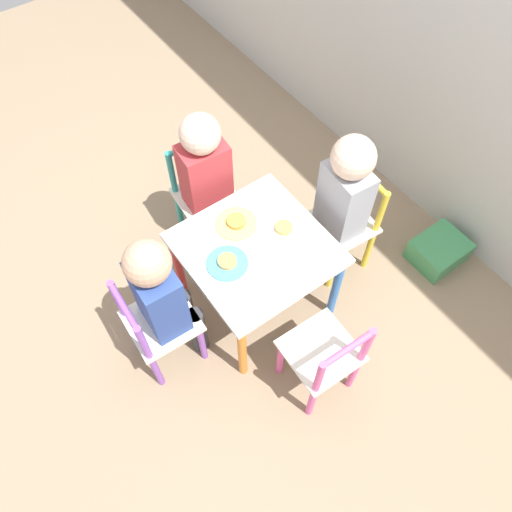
% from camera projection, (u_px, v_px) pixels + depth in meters
% --- Properties ---
extents(ground_plane, '(6.00, 6.00, 0.00)m').
position_uv_depth(ground_plane, '(256.00, 300.00, 2.33)').
color(ground_plane, '#8C755B').
extents(kids_table, '(0.55, 0.55, 0.45)m').
position_uv_depth(kids_table, '(256.00, 256.00, 2.02)').
color(kids_table, silver).
rests_on(kids_table, ground_plane).
extents(chair_teal, '(0.28, 0.28, 0.54)m').
position_uv_depth(chair_teal, '(204.00, 197.00, 2.33)').
color(chair_teal, silver).
rests_on(chair_teal, ground_plane).
extents(chair_purple, '(0.27, 0.27, 0.54)m').
position_uv_depth(chair_purple, '(157.00, 326.00, 1.97)').
color(chair_purple, silver).
rests_on(chair_purple, ground_plane).
extents(chair_yellow, '(0.28, 0.28, 0.54)m').
position_uv_depth(chair_yellow, '(345.00, 224.00, 2.24)').
color(chair_yellow, silver).
rests_on(chair_yellow, ground_plane).
extents(chair_pink, '(0.27, 0.27, 0.54)m').
position_uv_depth(chair_pink, '(324.00, 358.00, 1.90)').
color(chair_pink, silver).
rests_on(chair_pink, ground_plane).
extents(child_left, '(0.22, 0.21, 0.78)m').
position_uv_depth(child_left, '(207.00, 175.00, 2.13)').
color(child_left, '#7A6B5B').
rests_on(child_left, ground_plane).
extents(child_front, '(0.21, 0.22, 0.78)m').
position_uv_depth(child_front, '(163.00, 294.00, 1.82)').
color(child_front, '#38383D').
rests_on(child_front, ground_plane).
extents(child_back, '(0.21, 0.23, 0.80)m').
position_uv_depth(child_back, '(341.00, 198.00, 2.04)').
color(child_back, '#38383D').
rests_on(child_back, ground_plane).
extents(plate_left, '(0.17, 0.17, 0.03)m').
position_uv_depth(plate_left, '(236.00, 223.00, 2.01)').
color(plate_left, '#EADB66').
rests_on(plate_left, kids_table).
extents(plate_front, '(0.16, 0.16, 0.03)m').
position_uv_depth(plate_front, '(227.00, 263.00, 1.91)').
color(plate_front, '#4C9EE0').
rests_on(plate_front, kids_table).
extents(plate_back, '(0.15, 0.15, 0.03)m').
position_uv_depth(plate_back, '(283.00, 229.00, 2.00)').
color(plate_back, white).
rests_on(plate_back, kids_table).
extents(storage_bin, '(0.21, 0.25, 0.12)m').
position_uv_depth(storage_bin, '(439.00, 251.00, 2.41)').
color(storage_bin, '#3D8E56').
rests_on(storage_bin, ground_plane).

